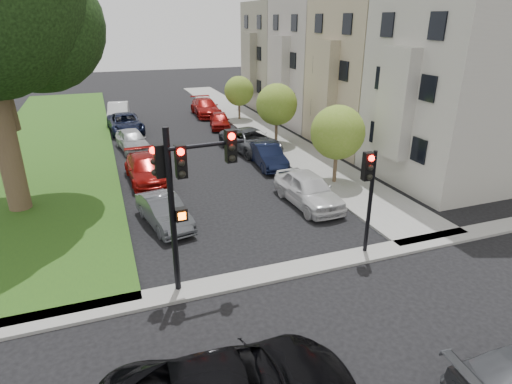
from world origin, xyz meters
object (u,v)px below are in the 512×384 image
object	(u,v)px
car_parked_5	(164,211)
traffic_signal_secondary	(369,185)
small_tree_a	(338,133)
car_parked_6	(146,169)
car_parked_3	(220,120)
small_tree_b	(277,105)
car_parked_7	(132,140)
car_parked_1	(268,156)
car_parked_0	(308,189)
car_parked_2	(251,141)
car_parked_9	(119,112)
car_parked_4	(206,107)
traffic_signal_main	(184,181)
car_parked_8	(125,123)
small_tree_c	(239,91)

from	to	relation	value
car_parked_5	traffic_signal_secondary	bearing A→B (deg)	-48.62
small_tree_a	car_parked_6	bearing A→B (deg)	158.27
car_parked_3	small_tree_b	bearing A→B (deg)	-57.05
car_parked_3	car_parked_7	bearing A→B (deg)	-139.10
car_parked_1	small_tree_b	bearing A→B (deg)	65.13
small_tree_a	traffic_signal_secondary	size ratio (longest dim) A/B	1.04
car_parked_0	car_parked_2	bearing A→B (deg)	85.22
small_tree_a	car_parked_3	bearing A→B (deg)	99.57
small_tree_b	car_parked_0	world-z (taller)	small_tree_b
car_parked_9	car_parked_4	bearing A→B (deg)	2.74
traffic_signal_main	car_parked_8	xyz separation A→B (m)	(-0.38, 22.97, -3.14)
small_tree_a	car_parked_0	bearing A→B (deg)	-141.66
car_parked_9	car_parked_8	bearing A→B (deg)	-80.86
car_parked_1	car_parked_9	distance (m)	18.11
car_parked_1	car_parked_6	world-z (taller)	car_parked_6
small_tree_a	car_parked_8	distance (m)	18.85
car_parked_1	car_parked_6	bearing A→B (deg)	-175.26
traffic_signal_main	car_parked_2	xyz separation A→B (m)	(7.26, 14.48, -3.11)
small_tree_c	car_parked_1	distance (m)	13.33
small_tree_c	traffic_signal_main	distance (m)	25.95
car_parked_4	car_parked_7	distance (m)	12.07
car_parked_1	small_tree_c	bearing A→B (deg)	83.21
small_tree_b	traffic_signal_secondary	distance (m)	15.80
small_tree_a	traffic_signal_main	xyz separation A→B (m)	(-9.56, -7.10, 0.99)
car_parked_8	car_parked_9	distance (m)	4.49
car_parked_2	car_parked_4	world-z (taller)	car_parked_4
car_parked_1	car_parked_9	world-z (taller)	car_parked_9
car_parked_0	car_parked_4	world-z (taller)	car_parked_0
car_parked_7	car_parked_3	bearing A→B (deg)	21.77
car_parked_5	car_parked_7	size ratio (longest dim) A/B	0.93
car_parked_5	car_parked_9	xyz separation A→B (m)	(-0.54, 22.34, 0.14)
traffic_signal_secondary	car_parked_7	distance (m)	19.07
small_tree_b	car_parked_8	size ratio (longest dim) A/B	0.82
car_parked_2	car_parked_7	xyz separation A→B (m)	(-7.59, 3.07, -0.03)
car_parked_5	car_parked_7	distance (m)	12.43
traffic_signal_main	car_parked_1	bearing A→B (deg)	57.13
car_parked_5	car_parked_9	distance (m)	22.35
car_parked_5	car_parked_8	bearing A→B (deg)	79.60
car_parked_4	car_parked_8	world-z (taller)	car_parked_4
traffic_signal_secondary	car_parked_4	xyz separation A→B (m)	(0.47, 27.05, -2.13)
small_tree_c	car_parked_3	size ratio (longest dim) A/B	1.00
car_parked_6	small_tree_c	bearing A→B (deg)	50.52
car_parked_2	car_parked_5	world-z (taller)	car_parked_2
traffic_signal_secondary	car_parked_8	bearing A→B (deg)	107.12
small_tree_a	small_tree_b	size ratio (longest dim) A/B	1.00
small_tree_b	traffic_signal_secondary	xyz separation A→B (m)	(-2.85, -15.54, -0.00)
traffic_signal_secondary	small_tree_b	bearing A→B (deg)	79.61
small_tree_c	car_parked_6	world-z (taller)	small_tree_c
car_parked_1	car_parked_8	xyz separation A→B (m)	(-7.56, 11.86, 0.05)
traffic_signal_main	car_parked_6	distance (m)	11.41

